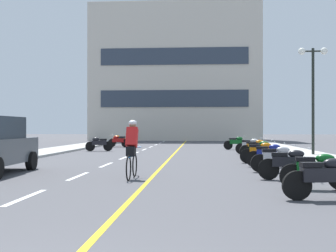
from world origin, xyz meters
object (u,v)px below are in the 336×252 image
at_px(motorcycle_5, 269,154).
at_px(cyclist_rider, 132,148).
at_px(street_lamp_mid, 313,77).
at_px(motorcycle_3, 289,163).
at_px(motorcycle_4, 277,158).
at_px(motorcycle_11, 237,143).
at_px(motorcycle_10, 99,144).
at_px(motorcycle_13, 119,140).
at_px(motorcycle_12, 118,141).
at_px(motorcycle_6, 261,152).
at_px(motorcycle_9, 251,146).
at_px(motorcycle_2, 317,170).
at_px(motorcycle_1, 324,177).
at_px(motorcycle_7, 260,149).
at_px(motorcycle_8, 256,147).

relative_size(motorcycle_5, cyclist_rider, 0.96).
distance_m(street_lamp_mid, motorcycle_5, 7.73).
bearing_deg(motorcycle_5, street_lamp_mid, 62.79).
height_order(motorcycle_3, motorcycle_4, same).
bearing_deg(cyclist_rider, street_lamp_mid, 52.39).
bearing_deg(street_lamp_mid, motorcycle_11, 115.82).
bearing_deg(motorcycle_10, motorcycle_13, 90.57).
bearing_deg(motorcycle_4, motorcycle_12, 115.85).
relative_size(motorcycle_6, motorcycle_9, 1.03).
relative_size(motorcycle_2, motorcycle_9, 1.03).
bearing_deg(street_lamp_mid, motorcycle_1, -103.42).
distance_m(motorcycle_1, motorcycle_12, 24.57).
bearing_deg(motorcycle_5, motorcycle_11, 90.53).
bearing_deg(motorcycle_13, motorcycle_2, -68.90).
height_order(motorcycle_2, motorcycle_13, same).
bearing_deg(motorcycle_9, motorcycle_7, -91.20).
bearing_deg(motorcycle_5, motorcycle_1, -90.57).
bearing_deg(motorcycle_9, cyclist_rider, -112.17).
relative_size(motorcycle_12, cyclist_rider, 0.95).
distance_m(motorcycle_2, cyclist_rider, 5.13).
relative_size(motorcycle_1, motorcycle_7, 1.02).
relative_size(motorcycle_8, motorcycle_12, 1.00).
height_order(motorcycle_1, motorcycle_10, same).
bearing_deg(motorcycle_1, motorcycle_2, 80.60).
distance_m(motorcycle_1, motorcycle_9, 15.24).
height_order(motorcycle_1, motorcycle_4, same).
relative_size(motorcycle_9, motorcycle_13, 0.97).
distance_m(motorcycle_4, motorcycle_9, 9.78).
bearing_deg(motorcycle_4, motorcycle_7, 87.82).
relative_size(motorcycle_6, motorcycle_13, 1.00).
distance_m(motorcycle_5, motorcycle_6, 1.67).
distance_m(motorcycle_1, motorcycle_10, 19.81).
relative_size(motorcycle_5, motorcycle_12, 1.01).
relative_size(motorcycle_7, motorcycle_11, 0.98).
height_order(motorcycle_1, cyclist_rider, cyclist_rider).
bearing_deg(street_lamp_mid, motorcycle_3, -107.71).
relative_size(motorcycle_2, motorcycle_6, 1.00).
height_order(motorcycle_10, motorcycle_11, same).
height_order(motorcycle_4, motorcycle_7, same).
height_order(motorcycle_1, motorcycle_12, same).
distance_m(motorcycle_4, motorcycle_13, 21.48).
bearing_deg(motorcycle_2, motorcycle_13, 111.10).
xyz_separation_m(motorcycle_3, motorcycle_4, (0.04, 2.13, 0.00)).
bearing_deg(motorcycle_2, motorcycle_4, 93.44).
relative_size(motorcycle_9, motorcycle_10, 0.99).
xyz_separation_m(motorcycle_2, motorcycle_4, (-0.24, 3.93, 0.00)).
relative_size(motorcycle_2, motorcycle_11, 1.00).
height_order(motorcycle_8, motorcycle_12, same).
height_order(street_lamp_mid, motorcycle_9, street_lamp_mid).
xyz_separation_m(motorcycle_5, motorcycle_6, (-0.07, 1.67, 0.00)).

